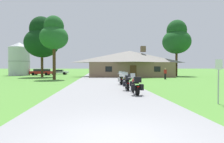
# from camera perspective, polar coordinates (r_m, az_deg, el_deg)

# --- Properties ---
(ground_plane) EXTENTS (500.00, 500.00, 0.00)m
(ground_plane) POSITION_cam_1_polar(r_m,az_deg,el_deg) (24.67, -3.07, -2.88)
(ground_plane) COLOR #4C8433
(asphalt_driveway) EXTENTS (6.40, 80.00, 0.06)m
(asphalt_driveway) POSITION_cam_1_polar(r_m,az_deg,el_deg) (22.67, -2.99, -3.16)
(asphalt_driveway) COLOR gray
(asphalt_driveway) RESTS_ON ground
(motorcycle_red_nearest_to_camera) EXTENTS (0.72, 2.08, 1.30)m
(motorcycle_red_nearest_to_camera) POSITION_cam_1_polar(r_m,az_deg,el_deg) (12.39, 6.94, -4.12)
(motorcycle_red_nearest_to_camera) COLOR black
(motorcycle_red_nearest_to_camera) RESTS_ON asphalt_driveway
(motorcycle_yellow_second_in_row) EXTENTS (0.76, 2.08, 1.30)m
(motorcycle_yellow_second_in_row) POSITION_cam_1_polar(r_m,az_deg,el_deg) (14.82, 4.44, -3.24)
(motorcycle_yellow_second_in_row) COLOR black
(motorcycle_yellow_second_in_row) RESTS_ON asphalt_driveway
(motorcycle_silver_third_in_row) EXTENTS (0.67, 2.08, 1.30)m
(motorcycle_silver_third_in_row) POSITION_cam_1_polar(r_m,az_deg,el_deg) (17.44, 4.07, -2.54)
(motorcycle_silver_third_in_row) COLOR black
(motorcycle_silver_third_in_row) RESTS_ON asphalt_driveway
(motorcycle_white_farthest_in_row) EXTENTS (0.73, 2.08, 1.30)m
(motorcycle_white_farthest_in_row) POSITION_cam_1_polar(r_m,az_deg,el_deg) (19.66, 2.66, -2.14)
(motorcycle_white_farthest_in_row) COLOR black
(motorcycle_white_farthest_in_row) RESTS_ON asphalt_driveway
(stone_lodge) EXTENTS (15.72, 8.96, 5.82)m
(stone_lodge) POSITION_cam_1_polar(r_m,az_deg,el_deg) (37.51, 5.04, 2.39)
(stone_lodge) COLOR brown
(stone_lodge) RESTS_ON ground
(bystander_red_shirt_near_lodge) EXTENTS (0.36, 0.50, 1.69)m
(bystander_red_shirt_near_lodge) POSITION_cam_1_polar(r_m,az_deg,el_deg) (29.87, 15.22, -0.39)
(bystander_red_shirt_near_lodge) COLOR black
(bystander_red_shirt_near_lodge) RESTS_ON ground
(metal_signpost_roadside) EXTENTS (0.36, 0.06, 2.14)m
(metal_signpost_roadside) POSITION_cam_1_polar(r_m,az_deg,el_deg) (10.68, 28.58, -1.12)
(metal_signpost_roadside) COLOR #9EA0A5
(metal_signpost_roadside) RESTS_ON ground
(tree_right_of_lodge) EXTENTS (5.61, 5.61, 11.24)m
(tree_right_of_lodge) POSITION_cam_1_polar(r_m,az_deg,el_deg) (41.78, 18.27, 9.11)
(tree_right_of_lodge) COLOR #422D19
(tree_right_of_lodge) RESTS_ON ground
(tree_left_near) EXTENTS (4.00, 4.00, 9.13)m
(tree_left_near) POSITION_cam_1_polar(r_m,az_deg,el_deg) (29.64, -16.52, 10.30)
(tree_left_near) COLOR #422D19
(tree_left_near) RESTS_ON ground
(tree_left_far) EXTENTS (6.06, 6.06, 10.80)m
(tree_left_far) POSITION_cam_1_polar(r_m,az_deg,el_deg) (37.49, -19.71, 8.89)
(tree_left_far) COLOR #422D19
(tree_left_far) RESTS_ON ground
(metal_silo_distant) EXTENTS (4.51, 4.51, 7.24)m
(metal_silo_distant) POSITION_cam_1_polar(r_m,az_deg,el_deg) (47.63, -25.35, 3.34)
(metal_silo_distant) COLOR #B2B7BC
(metal_silo_distant) RESTS_ON ground
(parked_red_suv_far_left) EXTENTS (4.73, 2.21, 1.40)m
(parked_red_suv_far_left) POSITION_cam_1_polar(r_m,az_deg,el_deg) (46.27, -19.85, -0.08)
(parked_red_suv_far_left) COLOR maroon
(parked_red_suv_far_left) RESTS_ON ground
(parked_silver_sedan_far_left) EXTENTS (4.22, 1.96, 1.20)m
(parked_silver_sedan_far_left) POSITION_cam_1_polar(r_m,az_deg,el_deg) (48.80, -15.07, -0.14)
(parked_silver_sedan_far_left) COLOR #ADAFB7
(parked_silver_sedan_far_left) RESTS_ON ground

